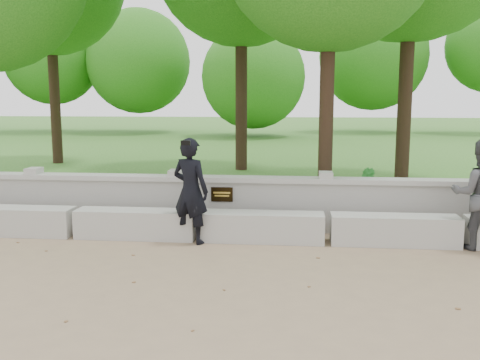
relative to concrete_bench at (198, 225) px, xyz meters
name	(u,v)px	position (x,y,z in m)	size (l,w,h in m)	color
ground	(171,280)	(0.00, -1.90, -0.22)	(80.00, 80.00, 0.00)	#8F7757
lawn	(255,152)	(0.00, 12.10, -0.10)	(40.00, 22.00, 0.25)	#30611F
concrete_bench	(198,225)	(0.00, 0.00, 0.00)	(11.90, 0.45, 0.45)	#A9A7A0
parapet_wall	(205,202)	(0.00, 0.70, 0.24)	(12.50, 0.35, 0.90)	#9F9D96
man_main	(191,191)	(-0.08, -0.20, 0.58)	(0.69, 0.65, 1.62)	black
visitor_left	(480,195)	(4.17, -0.10, 0.58)	(0.90, 0.76, 1.62)	#424348
shrub_b	(367,183)	(2.91, 2.42, 0.32)	(0.33, 0.26, 0.60)	#2B7F2D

